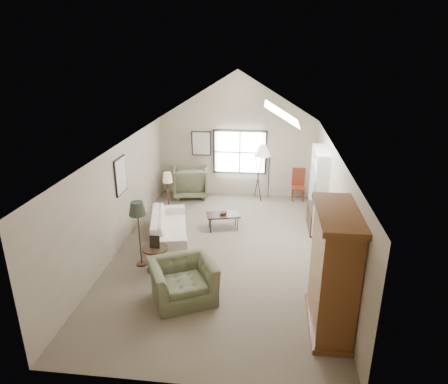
# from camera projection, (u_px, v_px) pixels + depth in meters

# --- Properties ---
(room_shell) EXTENTS (5.01, 8.01, 4.00)m
(room_shell) POSITION_uv_depth(u_px,v_px,m) (222.00, 119.00, 8.46)
(room_shell) COLOR #736652
(room_shell) RESTS_ON ground
(window) EXTENTS (1.72, 0.08, 1.42)m
(window) POSITION_uv_depth(u_px,v_px,m) (240.00, 152.00, 12.75)
(window) COLOR black
(window) RESTS_ON room_shell
(skylight) EXTENTS (0.80, 1.20, 0.52)m
(skylight) POSITION_uv_depth(u_px,v_px,m) (283.00, 113.00, 9.16)
(skylight) COLOR white
(skylight) RESTS_ON room_shell
(wall_art) EXTENTS (1.97, 3.71, 0.88)m
(wall_art) POSITION_uv_depth(u_px,v_px,m) (163.00, 159.00, 10.99)
(wall_art) COLOR black
(wall_art) RESTS_ON room_shell
(armoire) EXTENTS (0.60, 1.50, 2.20)m
(armoire) POSITION_uv_depth(u_px,v_px,m) (333.00, 271.00, 6.72)
(armoire) COLOR brown
(armoire) RESTS_ON ground
(tv_alcove) EXTENTS (0.32, 1.30, 2.10)m
(tv_alcove) POSITION_uv_depth(u_px,v_px,m) (318.00, 189.00, 10.42)
(tv_alcove) COLOR white
(tv_alcove) RESTS_ON ground
(media_console) EXTENTS (0.34, 1.18, 0.60)m
(media_console) POSITION_uv_depth(u_px,v_px,m) (315.00, 218.00, 10.71)
(media_console) COLOR #382316
(media_console) RESTS_ON ground
(tv_panel) EXTENTS (0.05, 0.90, 0.55)m
(tv_panel) POSITION_uv_depth(u_px,v_px,m) (317.00, 197.00, 10.50)
(tv_panel) COLOR black
(tv_panel) RESTS_ON media_console
(sofa) EXTENTS (1.37, 2.37, 0.65)m
(sofa) POSITION_uv_depth(u_px,v_px,m) (169.00, 226.00, 10.21)
(sofa) COLOR white
(sofa) RESTS_ON ground
(armchair_near) EXTENTS (1.54, 1.47, 0.78)m
(armchair_near) POSITION_uv_depth(u_px,v_px,m) (183.00, 281.00, 7.73)
(armchair_near) COLOR #5F6A4A
(armchair_near) RESTS_ON ground
(armchair_far) EXTENTS (1.25, 1.28, 1.00)m
(armchair_far) POSITION_uv_depth(u_px,v_px,m) (191.00, 181.00, 12.98)
(armchair_far) COLOR #616B4B
(armchair_far) RESTS_ON ground
(coffee_table) EXTENTS (0.96, 0.69, 0.44)m
(coffee_table) POSITION_uv_depth(u_px,v_px,m) (223.00, 222.00, 10.70)
(coffee_table) COLOR #321C14
(coffee_table) RESTS_ON ground
(bowl) EXTENTS (0.25, 0.25, 0.05)m
(bowl) POSITION_uv_depth(u_px,v_px,m) (223.00, 213.00, 10.61)
(bowl) COLOR #332615
(bowl) RESTS_ON coffee_table
(side_table) EXTENTS (0.67, 0.67, 0.56)m
(side_table) POSITION_uv_depth(u_px,v_px,m) (156.00, 259.00, 8.73)
(side_table) COLOR #382517
(side_table) RESTS_ON ground
(side_chair) EXTENTS (0.40, 0.40, 1.02)m
(side_chair) POSITION_uv_depth(u_px,v_px,m) (298.00, 185.00, 12.63)
(side_chair) COLOR maroon
(side_chair) RESTS_ON ground
(tripod_lamp) EXTENTS (0.65, 0.65, 1.82)m
(tripod_lamp) POSITION_uv_depth(u_px,v_px,m) (262.00, 172.00, 12.62)
(tripod_lamp) COLOR white
(tripod_lamp) RESTS_ON ground
(dark_lamp) EXTENTS (0.45, 0.45, 1.55)m
(dark_lamp) POSITION_uv_depth(u_px,v_px,m) (139.00, 234.00, 8.79)
(dark_lamp) COLOR #252C1F
(dark_lamp) RESTS_ON ground
(tan_lamp) EXTENTS (0.34, 0.34, 1.40)m
(tan_lamp) POSITION_uv_depth(u_px,v_px,m) (168.00, 195.00, 11.23)
(tan_lamp) COLOR tan
(tan_lamp) RESTS_ON ground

